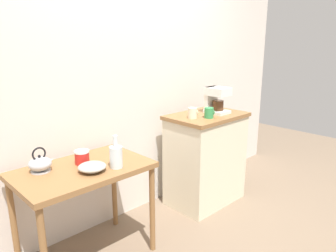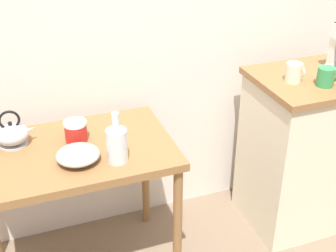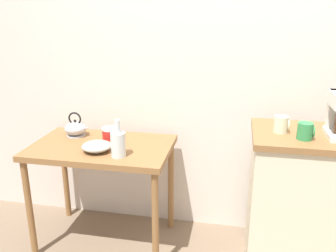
% 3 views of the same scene
% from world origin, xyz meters
% --- Properties ---
extents(back_wall, '(4.40, 0.10, 2.80)m').
position_xyz_m(back_wall, '(0.10, 0.46, 1.40)').
color(back_wall, silver).
rests_on(back_wall, ground_plane).
extents(wooden_table, '(0.95, 0.60, 0.76)m').
position_xyz_m(wooden_table, '(-0.73, 0.06, 0.66)').
color(wooden_table, olive).
rests_on(wooden_table, ground_plane).
extents(kitchen_counter, '(0.78, 0.53, 0.93)m').
position_xyz_m(kitchen_counter, '(0.65, 0.05, 0.47)').
color(kitchen_counter, beige).
rests_on(kitchen_counter, ground_plane).
extents(bowl_stoneware, '(0.20, 0.20, 0.06)m').
position_xyz_m(bowl_stoneware, '(-0.72, -0.06, 0.79)').
color(bowl_stoneware, '#9E998C').
rests_on(bowl_stoneware, wooden_table).
extents(teakettle, '(0.19, 0.16, 0.18)m').
position_xyz_m(teakettle, '(-0.98, 0.19, 0.81)').
color(teakettle, '#B2B5BA').
rests_on(teakettle, wooden_table).
extents(glass_carafe_vase, '(0.09, 0.09, 0.24)m').
position_xyz_m(glass_carafe_vase, '(-0.55, -0.11, 0.84)').
color(glass_carafe_vase, silver).
rests_on(glass_carafe_vase, wooden_table).
extents(canister_enamel, '(0.11, 0.11, 0.10)m').
position_xyz_m(canister_enamel, '(-0.70, 0.13, 0.81)').
color(canister_enamel, red).
rests_on(canister_enamel, wooden_table).
extents(mug_tall_green, '(0.09, 0.09, 0.10)m').
position_xyz_m(mug_tall_green, '(0.54, -0.07, 0.98)').
color(mug_tall_green, '#338C4C').
rests_on(mug_tall_green, kitchen_counter).
extents(mug_small_cream, '(0.09, 0.08, 0.10)m').
position_xyz_m(mug_small_cream, '(0.42, 0.03, 0.98)').
color(mug_small_cream, beige).
rests_on(mug_small_cream, kitchen_counter).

